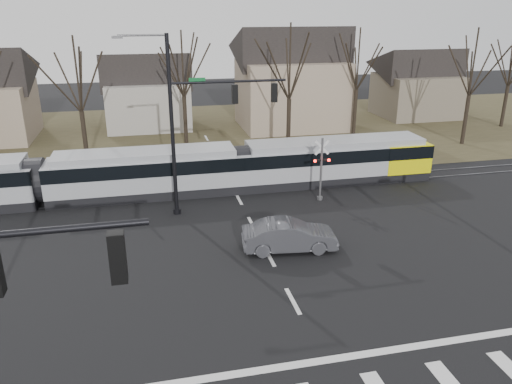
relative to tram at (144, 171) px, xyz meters
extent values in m
plane|color=black|center=(5.76, -16.00, -1.62)|extent=(140.00, 140.00, 0.00)
cube|color=#38331E|center=(5.76, 16.00, -1.62)|extent=(140.00, 28.00, 0.01)
cube|color=silver|center=(5.76, -17.80, -1.61)|extent=(28.00, 0.35, 0.01)
cube|color=silver|center=(5.76, -14.00, -1.61)|extent=(0.18, 2.00, 0.01)
cube|color=silver|center=(5.76, -10.00, -1.61)|extent=(0.18, 2.00, 0.01)
cube|color=silver|center=(5.76, -6.00, -1.61)|extent=(0.18, 2.00, 0.01)
cube|color=silver|center=(5.76, -2.00, -1.61)|extent=(0.18, 2.00, 0.01)
cube|color=silver|center=(5.76, 2.00, -1.61)|extent=(0.18, 2.00, 0.01)
cube|color=silver|center=(5.76, 6.00, -1.61)|extent=(0.18, 2.00, 0.01)
cube|color=silver|center=(5.76, 10.00, -1.61)|extent=(0.18, 2.00, 0.01)
cube|color=silver|center=(5.76, 14.00, -1.61)|extent=(0.18, 2.00, 0.01)
cube|color=#59595E|center=(5.76, -0.90, -1.59)|extent=(90.00, 0.12, 0.06)
cube|color=#59595E|center=(5.76, 0.50, -1.59)|extent=(90.00, 0.12, 0.06)
cube|color=gray|center=(0.18, 0.00, -0.13)|extent=(12.22, 2.85, 2.97)
cube|color=black|center=(0.18, 0.00, 0.47)|extent=(12.24, 2.89, 0.87)
cube|color=gray|center=(12.91, 0.00, -0.13)|extent=(13.24, 2.85, 2.97)
cube|color=black|center=(12.91, 0.00, 0.47)|extent=(13.26, 2.89, 0.87)
cube|color=#EEE507|center=(17.91, 0.00, -0.04)|extent=(3.26, 2.91, 1.99)
imported|color=#3F3F45|center=(6.92, -9.46, -0.84)|extent=(2.73, 5.09, 1.55)
cube|color=black|center=(-0.39, -22.00, 5.28)|extent=(0.32, 0.32, 1.05)
sphere|color=#FF0C07|center=(-0.39, -22.00, 5.61)|extent=(0.22, 0.22, 0.22)
cylinder|color=black|center=(1.76, -3.50, 3.48)|extent=(0.22, 0.22, 10.20)
cylinder|color=black|center=(1.76, -3.50, -1.47)|extent=(0.44, 0.44, 0.30)
cylinder|color=black|center=(5.01, -3.50, 5.98)|extent=(6.50, 0.14, 0.14)
cube|color=#0C5926|center=(3.26, -3.50, 6.13)|extent=(0.90, 0.03, 0.22)
cube|color=black|center=(5.34, -3.50, 5.28)|extent=(0.32, 0.32, 1.05)
sphere|color=#FF0C07|center=(5.34, -3.50, 5.61)|extent=(0.22, 0.22, 0.22)
cube|color=black|center=(7.61, -3.50, 5.28)|extent=(0.32, 0.32, 1.05)
sphere|color=#FF0C07|center=(7.61, -3.50, 5.61)|extent=(0.22, 0.22, 0.22)
cube|color=#59595B|center=(-0.74, -3.50, 8.40)|extent=(0.55, 0.22, 0.14)
cylinder|color=#59595B|center=(10.76, -3.20, 0.38)|extent=(0.14, 0.14, 4.00)
cylinder|color=#59595B|center=(10.76, -3.20, -1.52)|extent=(0.36, 0.36, 0.20)
cube|color=silver|center=(10.76, -3.20, 1.78)|extent=(0.95, 0.04, 0.95)
cube|color=silver|center=(10.76, -3.20, 1.78)|extent=(0.95, 0.04, 0.95)
cube|color=black|center=(10.76, -3.20, 0.98)|extent=(1.00, 0.10, 0.12)
sphere|color=#FF0C07|center=(10.31, -3.28, 0.98)|extent=(0.18, 0.18, 0.18)
sphere|color=#FF0C07|center=(11.21, -3.28, 0.98)|extent=(0.18, 0.18, 0.18)
cube|color=gray|center=(0.76, 20.00, 0.63)|extent=(8.00, 7.00, 4.50)
cube|color=gray|center=(14.76, 17.00, 1.63)|extent=(10.00, 8.00, 6.50)
cube|color=#655B4B|center=(29.76, 19.00, 0.63)|extent=(8.00, 7.00, 4.50)
camera|label=1|loc=(0.35, -31.06, 9.88)|focal=35.00mm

